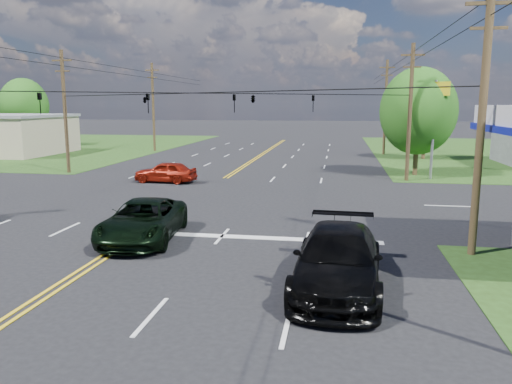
% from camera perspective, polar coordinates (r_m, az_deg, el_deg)
% --- Properties ---
extents(ground, '(280.00, 280.00, 0.00)m').
position_cam_1_polar(ground, '(29.12, -7.01, -0.73)').
color(ground, black).
rests_on(ground, ground).
extents(grass_nw, '(46.00, 48.00, 0.03)m').
position_cam_1_polar(grass_nw, '(73.63, -26.63, 4.75)').
color(grass_nw, '#223B13').
rests_on(grass_nw, ground).
extents(stop_bar, '(10.00, 0.50, 0.02)m').
position_cam_1_polar(stop_bar, '(20.41, 0.23, -5.29)').
color(stop_bar, silver).
rests_on(stop_bar, ground).
extents(pole_se, '(1.60, 0.28, 9.50)m').
position_cam_1_polar(pole_se, '(19.08, 24.40, 7.72)').
color(pole_se, '#3B2E19').
rests_on(pole_se, ground).
extents(pole_nw, '(1.60, 0.28, 9.50)m').
position_cam_1_polar(pole_nw, '(42.12, -21.00, 8.71)').
color(pole_nw, '#3B2E19').
rests_on(pole_nw, ground).
extents(pole_ne, '(1.60, 0.28, 9.50)m').
position_cam_1_polar(pole_ne, '(36.77, 17.19, 8.83)').
color(pole_ne, '#3B2E19').
rests_on(pole_ne, ground).
extents(pole_left_far, '(1.60, 0.28, 10.00)m').
position_cam_1_polar(pole_left_far, '(59.33, -11.67, 9.59)').
color(pole_left_far, '#3B2E19').
rests_on(pole_left_far, ground).
extents(pole_right_far, '(1.60, 0.28, 10.00)m').
position_cam_1_polar(pole_right_far, '(55.66, 14.58, 9.46)').
color(pole_right_far, '#3B2E19').
rests_on(pole_right_far, ground).
extents(span_wire_signals, '(26.00, 18.00, 1.13)m').
position_cam_1_polar(span_wire_signals, '(28.62, -7.27, 11.15)').
color(span_wire_signals, black).
rests_on(span_wire_signals, ground).
extents(power_lines, '(26.04, 100.00, 0.64)m').
position_cam_1_polar(power_lines, '(26.90, -8.66, 16.76)').
color(power_lines, black).
rests_on(power_lines, ground).
extents(tree_right_a, '(5.70, 5.70, 8.18)m').
position_cam_1_polar(tree_right_a, '(39.88, 18.05, 8.78)').
color(tree_right_a, '#3B2E19').
rests_on(tree_right_a, ground).
extents(tree_right_b, '(4.94, 4.94, 7.09)m').
position_cam_1_polar(tree_right_b, '(52.13, 18.80, 8.20)').
color(tree_right_b, '#3B2E19').
rests_on(tree_right_b, ground).
extents(tree_far_l, '(6.08, 6.08, 8.72)m').
position_cam_1_polar(tree_far_l, '(71.71, -24.99, 8.93)').
color(tree_far_l, '#3B2E19').
rests_on(tree_far_l, ground).
extents(pickup_dkgreen, '(3.21, 5.96, 1.59)m').
position_cam_1_polar(pickup_dkgreen, '(20.47, -12.79, -3.20)').
color(pickup_dkgreen, black).
rests_on(pickup_dkgreen, ground).
extents(suv_black, '(2.79, 6.24, 1.78)m').
position_cam_1_polar(suv_black, '(14.94, 9.34, -7.64)').
color(suv_black, black).
rests_on(suv_black, ground).
extents(sedan_red, '(4.41, 2.03, 1.47)m').
position_cam_1_polar(sedan_red, '(35.31, -10.31, 2.27)').
color(sedan_red, maroon).
rests_on(sedan_red, ground).
extents(polesign_ne, '(1.89, 0.96, 7.06)m').
position_cam_1_polar(polesign_ne, '(38.03, 19.75, 9.39)').
color(polesign_ne, '#A5A5AA').
rests_on(polesign_ne, ground).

